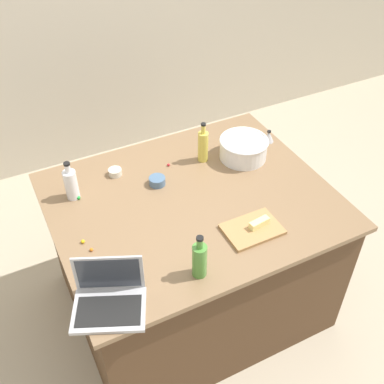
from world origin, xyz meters
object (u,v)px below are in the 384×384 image
(laptop, at_px, (109,298))
(butter_stick_left, at_px, (259,223))
(bottle_oil, at_px, (203,146))
(ramekin_medium, at_px, (115,172))
(mixing_bowl_large, at_px, (243,148))
(bottle_vinegar, at_px, (71,184))
(kitchen_timer, at_px, (269,136))
(bottle_olive, at_px, (200,260))
(cutting_board, at_px, (252,229))
(ramekin_small, at_px, (157,181))

(laptop, bearing_deg, butter_stick_left, 7.12)
(bottle_oil, relative_size, ramekin_medium, 3.35)
(laptop, height_order, mixing_bowl_large, laptop)
(bottle_oil, xyz_separation_m, butter_stick_left, (-0.01, -0.64, -0.07))
(bottle_vinegar, height_order, bottle_oil, bottle_oil)
(bottle_vinegar, distance_m, kitchen_timer, 1.25)
(mixing_bowl_large, distance_m, bottle_olive, 0.94)
(mixing_bowl_large, height_order, butter_stick_left, mixing_bowl_large)
(bottle_olive, bearing_deg, bottle_oil, 61.32)
(bottle_oil, height_order, ramekin_medium, bottle_oil)
(cutting_board, distance_m, ramekin_medium, 0.87)
(laptop, relative_size, bottle_oil, 1.45)
(butter_stick_left, distance_m, ramekin_small, 0.64)
(laptop, distance_m, bottle_olive, 0.43)
(laptop, bearing_deg, ramekin_small, 52.31)
(bottle_oil, bearing_deg, bottle_olive, -118.68)
(bottle_olive, height_order, butter_stick_left, bottle_olive)
(bottle_oil, distance_m, ramekin_small, 0.36)
(butter_stick_left, bearing_deg, ramekin_small, 120.26)
(bottle_vinegar, bearing_deg, mixing_bowl_large, -5.71)
(laptop, relative_size, cutting_board, 1.30)
(bottle_oil, bearing_deg, mixing_bowl_large, -20.39)
(bottle_olive, relative_size, butter_stick_left, 2.19)
(butter_stick_left, height_order, ramekin_medium, butter_stick_left)
(mixing_bowl_large, distance_m, bottle_oil, 0.25)
(bottle_oil, bearing_deg, laptop, -138.56)
(bottle_olive, xyz_separation_m, butter_stick_left, (0.41, 0.13, -0.06))
(ramekin_small, bearing_deg, kitchen_timer, 5.55)
(mixing_bowl_large, xyz_separation_m, bottle_vinegar, (-1.02, 0.10, 0.03))
(laptop, xyz_separation_m, butter_stick_left, (0.83, 0.10, -0.01))
(cutting_board, bearing_deg, bottle_vinegar, 138.25)
(bottle_oil, relative_size, cutting_board, 0.90)
(mixing_bowl_large, bearing_deg, butter_stick_left, -113.65)
(bottle_vinegar, height_order, butter_stick_left, bottle_vinegar)
(butter_stick_left, xyz_separation_m, kitchen_timer, (0.48, 0.63, -0.00))
(mixing_bowl_large, relative_size, bottle_vinegar, 1.26)
(bottle_oil, height_order, bottle_olive, bottle_oil)
(bottle_olive, distance_m, butter_stick_left, 0.43)
(cutting_board, height_order, butter_stick_left, butter_stick_left)
(laptop, distance_m, kitchen_timer, 1.50)
(bottle_olive, bearing_deg, cutting_board, 19.02)
(ramekin_small, relative_size, kitchen_timer, 1.20)
(ramekin_small, bearing_deg, butter_stick_left, -59.74)
(bottle_oil, bearing_deg, ramekin_medium, 169.18)
(kitchen_timer, bearing_deg, cutting_board, -129.30)
(laptop, distance_m, bottle_oil, 1.13)
(butter_stick_left, distance_m, ramekin_medium, 0.90)
(ramekin_medium, bearing_deg, butter_stick_left, -55.64)
(ramekin_small, bearing_deg, laptop, -127.69)
(bottle_vinegar, relative_size, cutting_board, 0.82)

